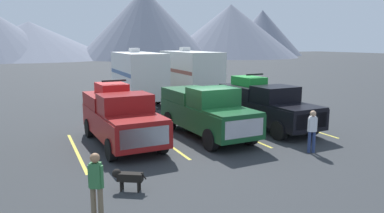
# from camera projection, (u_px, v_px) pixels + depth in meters

# --- Properties ---
(ground_plane) EXTENTS (240.00, 240.00, 0.00)m
(ground_plane) POSITION_uv_depth(u_px,v_px,m) (210.00, 141.00, 15.29)
(ground_plane) COLOR #2D3033
(pickup_truck_a) EXTENTS (2.40, 5.53, 2.56)m
(pickup_truck_a) POSITION_uv_depth(u_px,v_px,m) (120.00, 116.00, 14.84)
(pickup_truck_a) COLOR maroon
(pickup_truck_a) RESTS_ON ground
(pickup_truck_b) EXTENTS (2.35, 5.78, 2.24)m
(pickup_truck_b) POSITION_uv_depth(u_px,v_px,m) (205.00, 111.00, 16.02)
(pickup_truck_b) COLOR #144723
(pickup_truck_b) RESTS_ON ground
(pickup_truck_c) EXTENTS (2.33, 5.84, 2.58)m
(pickup_truck_c) POSITION_uv_depth(u_px,v_px,m) (264.00, 104.00, 17.64)
(pickup_truck_c) COLOR black
(pickup_truck_c) RESTS_ON ground
(lot_stripe_a) EXTENTS (0.12, 5.50, 0.01)m
(lot_stripe_a) POSITION_uv_depth(u_px,v_px,m) (77.00, 151.00, 13.89)
(lot_stripe_a) COLOR gold
(lot_stripe_a) RESTS_ON ground
(lot_stripe_b) EXTENTS (0.12, 5.50, 0.01)m
(lot_stripe_b) POSITION_uv_depth(u_px,v_px,m) (164.00, 141.00, 15.34)
(lot_stripe_b) COLOR gold
(lot_stripe_b) RESTS_ON ground
(lot_stripe_c) EXTENTS (0.12, 5.50, 0.01)m
(lot_stripe_c) POSITION_uv_depth(u_px,v_px,m) (236.00, 133.00, 16.78)
(lot_stripe_c) COLOR gold
(lot_stripe_c) RESTS_ON ground
(lot_stripe_d) EXTENTS (0.12, 5.50, 0.01)m
(lot_stripe_d) POSITION_uv_depth(u_px,v_px,m) (296.00, 125.00, 18.23)
(lot_stripe_d) COLOR gold
(lot_stripe_d) RESTS_ON ground
(camper_trailer_a) EXTENTS (2.62, 7.39, 3.74)m
(camper_trailer_a) POSITION_uv_depth(u_px,v_px,m) (138.00, 75.00, 24.63)
(camper_trailer_a) COLOR white
(camper_trailer_a) RESTS_ON ground
(camper_trailer_b) EXTENTS (2.57, 7.85, 3.78)m
(camper_trailer_b) POSITION_uv_depth(u_px,v_px,m) (190.00, 72.00, 26.22)
(camper_trailer_b) COLOR silver
(camper_trailer_b) RESTS_ON ground
(person_a) EXTENTS (0.33, 0.29, 1.66)m
(person_a) POSITION_uv_depth(u_px,v_px,m) (96.00, 183.00, 8.28)
(person_a) COLOR #726047
(person_a) RESTS_ON ground
(person_b) EXTENTS (0.33, 0.28, 1.62)m
(person_b) POSITION_uv_depth(u_px,v_px,m) (312.00, 129.00, 13.59)
(person_b) COLOR navy
(person_b) RESTS_ON ground
(dog) EXTENTS (0.87, 0.63, 0.62)m
(dog) POSITION_uv_depth(u_px,v_px,m) (127.00, 177.00, 10.15)
(dog) COLOR black
(dog) RESTS_ON ground
(mountain_ridge) EXTENTS (162.30, 50.32, 17.89)m
(mountain_ridge) POSITION_uv_depth(u_px,v_px,m) (38.00, 29.00, 85.76)
(mountain_ridge) COLOR slate
(mountain_ridge) RESTS_ON ground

